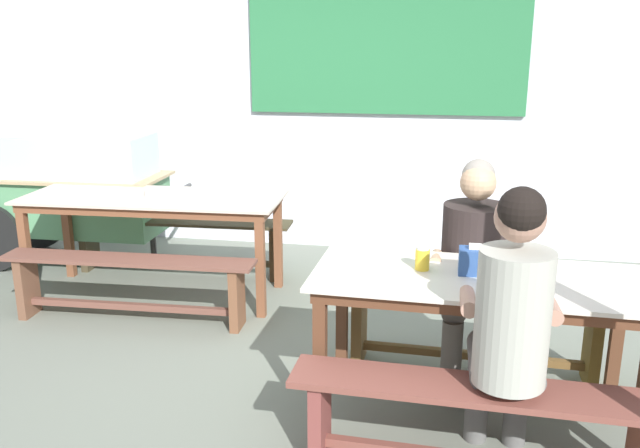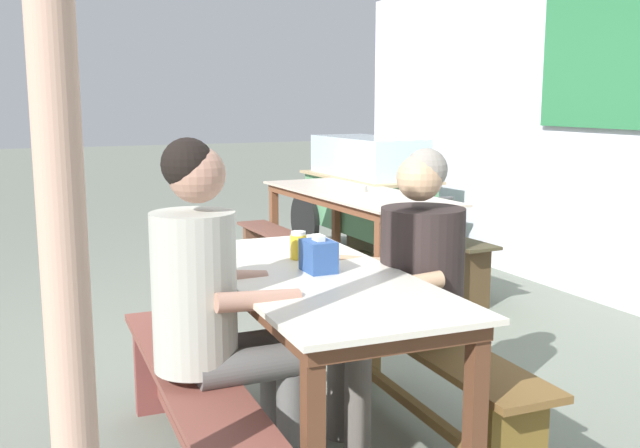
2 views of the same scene
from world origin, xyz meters
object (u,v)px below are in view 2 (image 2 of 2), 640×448
(dining_table_far, at_px, (355,201))
(condiment_jar, at_px, (298,245))
(bench_near_back, at_px, (422,367))
(food_cart, at_px, (366,187))
(bench_near_front, at_px, (191,402))
(soup_bowl, at_px, (358,188))
(bench_far_back, at_px, (410,247))
(bench_far_front, at_px, (294,259))
(person_right_near_table, at_px, (409,276))
(wooden_support_post, at_px, (63,242))
(tissue_box, at_px, (318,256))
(dining_table_near, at_px, (313,293))
(person_near_front, at_px, (213,298))

(dining_table_far, distance_m, condiment_jar, 2.38)
(bench_near_back, distance_m, food_cart, 3.58)
(bench_near_front, distance_m, soup_bowl, 2.96)
(dining_table_far, bearing_deg, bench_far_back, 92.20)
(bench_near_front, bearing_deg, bench_far_front, 149.14)
(bench_near_back, relative_size, food_cart, 0.85)
(dining_table_far, height_order, soup_bowl, soup_bowl)
(dining_table_far, distance_m, bench_far_back, 0.64)
(person_right_near_table, bearing_deg, wooden_support_post, -58.59)
(tissue_box, height_order, wooden_support_post, wooden_support_post)
(bench_near_back, relative_size, wooden_support_post, 0.69)
(dining_table_far, xyz_separation_m, bench_far_back, (-0.02, 0.50, -0.39))
(bench_near_front, bearing_deg, soup_bowl, 140.42)
(condiment_jar, xyz_separation_m, soup_bowl, (-1.99, 1.31, -0.04))
(tissue_box, bearing_deg, dining_table_far, 149.91)
(bench_far_back, xyz_separation_m, wooden_support_post, (3.16, -2.84, 0.83))
(dining_table_near, distance_m, tissue_box, 0.15)
(bench_far_back, height_order, condiment_jar, condiment_jar)
(bench_far_front, height_order, tissue_box, tissue_box)
(bench_far_front, relative_size, condiment_jar, 14.48)
(wooden_support_post, bearing_deg, dining_table_near, 131.25)
(person_near_front, height_order, wooden_support_post, wooden_support_post)
(bench_far_back, bearing_deg, soup_bowl, -87.55)
(soup_bowl, bearing_deg, condiment_jar, -33.24)
(bench_far_back, distance_m, condiment_jar, 2.75)
(condiment_jar, bearing_deg, bench_far_back, 138.40)
(condiment_jar, bearing_deg, bench_near_front, -65.22)
(bench_far_front, bearing_deg, condiment_jar, -21.57)
(dining_table_far, distance_m, wooden_support_post, 3.94)
(dining_table_near, bearing_deg, bench_far_front, 159.75)
(dining_table_near, relative_size, bench_far_back, 0.87)
(bench_near_back, relative_size, condiment_jar, 12.85)
(bench_near_back, xyz_separation_m, food_cart, (-3.26, 1.43, 0.36))
(bench_far_back, bearing_deg, tissue_box, -38.55)
(dining_table_near, distance_m, soup_bowl, 2.64)
(dining_table_far, xyz_separation_m, bench_far_front, (0.02, -0.50, -0.40))
(dining_table_near, bearing_deg, bench_near_front, -91.96)
(bench_near_front, distance_m, person_near_front, 0.46)
(bench_far_back, bearing_deg, dining_table_far, -87.80)
(person_near_front, distance_m, person_right_near_table, 0.89)
(person_near_front, distance_m, soup_bowl, 2.98)
(bench_near_front, bearing_deg, food_cart, 142.91)
(bench_near_front, height_order, person_right_near_table, person_right_near_table)
(bench_far_back, distance_m, food_cart, 1.03)
(person_near_front, relative_size, wooden_support_post, 0.58)
(bench_near_back, xyz_separation_m, person_near_front, (0.09, -0.94, 0.44))
(dining_table_far, relative_size, bench_far_front, 1.10)
(bench_far_front, height_order, food_cart, food_cart)
(dining_table_far, bearing_deg, food_cart, 148.30)
(condiment_jar, relative_size, wooden_support_post, 0.05)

